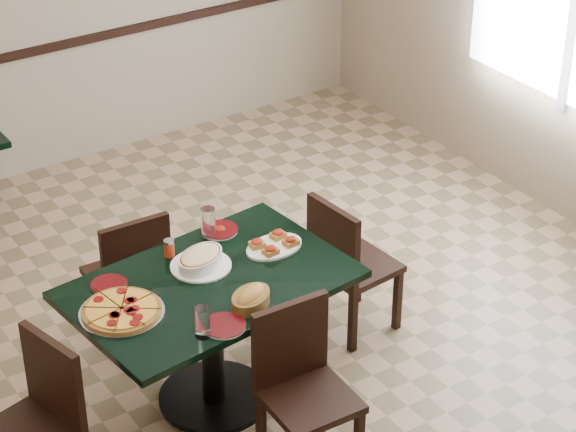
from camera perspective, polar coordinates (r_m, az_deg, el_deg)
floor at (r=6.27m, az=-1.31°, el=-7.20°), size 5.50×5.50×0.00m
room_shell at (r=7.45m, az=-1.84°, el=9.63°), size 5.50×5.50×5.50m
main_table at (r=5.65m, az=-3.95°, el=-4.85°), size 1.46×1.02×0.75m
chair_far at (r=6.17m, az=-7.99°, el=-2.88°), size 0.41×0.41×0.84m
chair_near at (r=5.36m, az=0.67°, el=-8.32°), size 0.42×0.42×0.86m
chair_right at (r=6.20m, az=2.98°, el=-2.27°), size 0.43×0.43×0.85m
chair_left at (r=5.30m, az=-12.52°, el=-9.84°), size 0.48×0.48×0.85m
pepperoni_pizza at (r=5.36m, az=-8.45°, el=-4.77°), size 0.41×0.41×0.04m
lasagna_casserole at (r=5.64m, az=-4.47°, el=-2.20°), size 0.33×0.31×0.09m
bread_basket at (r=5.35m, az=-1.90°, el=-4.19°), size 0.28×0.25×0.10m
bruschetta_platter at (r=5.78m, az=-0.72°, el=-1.44°), size 0.34×0.25×0.05m
side_plate_near at (r=5.23m, az=-3.26°, el=-5.59°), size 0.21×0.21×0.02m
side_plate_far_r at (r=5.94m, az=-3.50°, el=-0.71°), size 0.20×0.20×0.03m
side_plate_far_l at (r=5.57m, az=-9.07°, el=-3.48°), size 0.18×0.18×0.02m
napkin_setting at (r=5.23m, az=-3.50°, el=-5.67°), size 0.18×0.18×0.01m
water_glass_a at (r=5.87m, az=-4.08°, el=-0.32°), size 0.08×0.08×0.16m
water_glass_b at (r=5.14m, az=-4.37°, el=-5.41°), size 0.07×0.07×0.15m
pepper_shaker at (r=5.74m, az=-6.05°, el=-1.62°), size 0.05×0.05×0.09m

